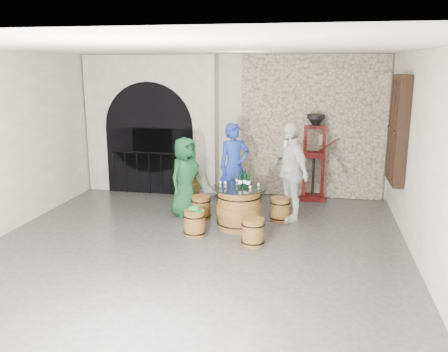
% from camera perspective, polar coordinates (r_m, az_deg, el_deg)
% --- Properties ---
extents(ground, '(8.00, 8.00, 0.00)m').
position_cam_1_polar(ground, '(7.68, -4.26, -9.54)').
color(ground, '#323234').
rests_on(ground, ground).
extents(wall_back, '(8.00, 0.00, 8.00)m').
position_cam_1_polar(wall_back, '(11.07, 1.18, 6.14)').
color(wall_back, beige).
rests_on(wall_back, ground).
extents(wall_front, '(8.00, 0.00, 8.00)m').
position_cam_1_polar(wall_front, '(3.68, -21.87, -9.61)').
color(wall_front, beige).
rests_on(wall_front, ground).
extents(wall_right, '(0.00, 8.00, 8.00)m').
position_cam_1_polar(wall_right, '(7.12, 23.76, 1.01)').
color(wall_right, beige).
rests_on(wall_right, ground).
extents(ceiling, '(8.00, 8.00, 0.00)m').
position_cam_1_polar(ceiling, '(7.09, -4.72, 15.06)').
color(ceiling, beige).
rests_on(ceiling, wall_back).
extents(stone_facing_panel, '(3.20, 0.12, 3.18)m').
position_cam_1_polar(stone_facing_panel, '(10.84, 10.58, 5.76)').
color(stone_facing_panel, '#B2A48D').
rests_on(stone_facing_panel, ground).
extents(arched_opening, '(3.10, 0.60, 3.19)m').
position_cam_1_polar(arched_opening, '(11.31, -8.62, 6.05)').
color(arched_opening, beige).
rests_on(arched_opening, ground).
extents(shuttered_window, '(0.23, 1.10, 2.00)m').
position_cam_1_polar(shuttered_window, '(9.40, 20.16, 5.28)').
color(shuttered_window, black).
rests_on(shuttered_window, wall_right).
extents(barrel_table, '(1.01, 1.01, 0.78)m').
position_cam_1_polar(barrel_table, '(8.79, 1.81, -3.85)').
color(barrel_table, brown).
rests_on(barrel_table, ground).
extents(barrel_stool_left, '(0.40, 0.40, 0.46)m').
position_cam_1_polar(barrel_stool_left, '(9.36, -2.79, -3.80)').
color(barrel_stool_left, brown).
rests_on(barrel_stool_left, ground).
extents(barrel_stool_far, '(0.40, 0.40, 0.46)m').
position_cam_1_polar(barrel_stool_far, '(9.70, 1.35, -3.16)').
color(barrel_stool_far, brown).
rests_on(barrel_stool_far, ground).
extents(barrel_stool_right, '(0.40, 0.40, 0.46)m').
position_cam_1_polar(barrel_stool_right, '(9.28, 6.76, -4.02)').
color(barrel_stool_right, brown).
rests_on(barrel_stool_right, ground).
extents(barrel_stool_near_right, '(0.40, 0.40, 0.46)m').
position_cam_1_polar(barrel_stool_near_right, '(8.02, 3.50, -6.77)').
color(barrel_stool_near_right, brown).
rests_on(barrel_stool_near_right, ground).
extents(barrel_stool_near_left, '(0.40, 0.40, 0.46)m').
position_cam_1_polar(barrel_stool_near_left, '(8.45, -3.58, -5.70)').
color(barrel_stool_near_left, brown).
rests_on(barrel_stool_near_left, ground).
extents(green_cap, '(0.23, 0.19, 0.10)m').
position_cam_1_polar(green_cap, '(8.36, -3.59, -3.93)').
color(green_cap, '#0D9131').
rests_on(green_cap, barrel_stool_near_left).
extents(person_green, '(0.81, 0.92, 1.59)m').
position_cam_1_polar(person_green, '(9.45, -4.66, -0.09)').
color(person_green, '#134523').
rests_on(person_green, ground).
extents(person_blue, '(0.79, 0.72, 1.81)m').
position_cam_1_polar(person_blue, '(9.88, 1.21, 1.17)').
color(person_blue, '#1B3497').
rests_on(person_blue, ground).
extents(person_white, '(1.03, 1.19, 1.91)m').
position_cam_1_polar(person_white, '(9.20, 7.94, 0.48)').
color(person_white, silver).
rests_on(person_white, ground).
extents(wine_bottle_left, '(0.08, 0.08, 0.32)m').
position_cam_1_polar(wine_bottle_left, '(8.65, 1.96, -0.52)').
color(wine_bottle_left, black).
rests_on(wine_bottle_left, barrel_table).
extents(wine_bottle_center, '(0.08, 0.08, 0.32)m').
position_cam_1_polar(wine_bottle_center, '(8.63, 2.93, -0.57)').
color(wine_bottle_center, black).
rests_on(wine_bottle_center, barrel_table).
extents(wine_bottle_right, '(0.08, 0.08, 0.32)m').
position_cam_1_polar(wine_bottle_right, '(8.69, 2.57, -0.46)').
color(wine_bottle_right, black).
rests_on(wine_bottle_right, barrel_table).
extents(tasting_glass_a, '(0.05, 0.05, 0.10)m').
position_cam_1_polar(tasting_glass_a, '(8.71, 0.15, -0.98)').
color(tasting_glass_a, '#AA6121').
rests_on(tasting_glass_a, barrel_table).
extents(tasting_glass_b, '(0.05, 0.05, 0.10)m').
position_cam_1_polar(tasting_glass_b, '(8.58, 4.18, -1.23)').
color(tasting_glass_b, '#AA6121').
rests_on(tasting_glass_b, barrel_table).
extents(tasting_glass_c, '(0.05, 0.05, 0.10)m').
position_cam_1_polar(tasting_glass_c, '(8.88, 1.56, -0.70)').
color(tasting_glass_c, '#AA6121').
rests_on(tasting_glass_c, barrel_table).
extents(tasting_glass_d, '(0.05, 0.05, 0.10)m').
position_cam_1_polar(tasting_glass_d, '(8.79, 3.11, -0.86)').
color(tasting_glass_d, '#AA6121').
rests_on(tasting_glass_d, barrel_table).
extents(tasting_glass_e, '(0.05, 0.05, 0.10)m').
position_cam_1_polar(tasting_glass_e, '(8.43, 3.17, -1.49)').
color(tasting_glass_e, '#AA6121').
rests_on(tasting_glass_e, barrel_table).
extents(tasting_glass_f, '(0.05, 0.05, 0.10)m').
position_cam_1_polar(tasting_glass_f, '(8.73, -0.46, -0.94)').
color(tasting_glass_f, '#AA6121').
rests_on(tasting_glass_f, barrel_table).
extents(side_barrel, '(0.51, 0.51, 0.68)m').
position_cam_1_polar(side_barrel, '(10.63, -4.31, -1.14)').
color(side_barrel, brown).
rests_on(side_barrel, ground).
extents(corking_press, '(0.79, 0.43, 1.92)m').
position_cam_1_polar(corking_press, '(10.65, 10.81, 3.00)').
color(corking_press, '#520F0D').
rests_on(corking_press, ground).
extents(control_box, '(0.18, 0.10, 0.22)m').
position_cam_1_polar(control_box, '(10.79, 11.84, 4.33)').
color(control_box, silver).
rests_on(control_box, wall_back).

